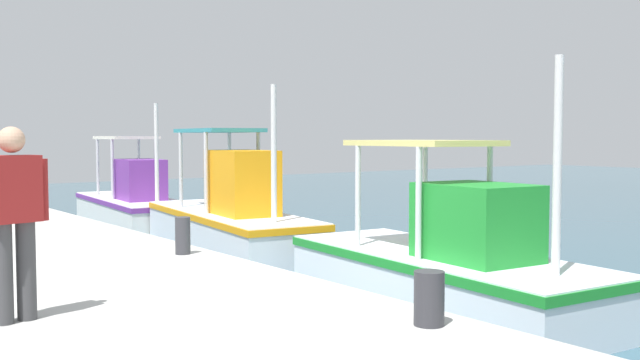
{
  "coord_description": "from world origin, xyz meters",
  "views": [
    {
      "loc": [
        7.2,
        -4.7,
        2.36
      ],
      "look_at": [
        -2.27,
        2.47,
        1.64
      ],
      "focal_mm": 40.25,
      "sensor_mm": 36.0,
      "label": 1
    }
  ],
  "objects_px": {
    "fishing_boat_nearest": "(133,202)",
    "pelican": "(6,191)",
    "fishing_boat_third": "(447,266)",
    "mooring_bollard_nearest": "(183,236)",
    "fishing_boat_second": "(230,219)",
    "mooring_bollard_second": "(429,298)",
    "fisherman_standing": "(13,215)"
  },
  "relations": [
    {
      "from": "mooring_bollard_second",
      "to": "mooring_bollard_nearest",
      "type": "bearing_deg",
      "value": 180.0
    },
    {
      "from": "mooring_bollard_second",
      "to": "fishing_boat_third",
      "type": "bearing_deg",
      "value": 130.55
    },
    {
      "from": "fisherman_standing",
      "to": "fishing_boat_third",
      "type": "bearing_deg",
      "value": 93.56
    },
    {
      "from": "fishing_boat_nearest",
      "to": "fishing_boat_third",
      "type": "relative_size",
      "value": 1.08
    },
    {
      "from": "mooring_bollard_nearest",
      "to": "mooring_bollard_second",
      "type": "xyz_separation_m",
      "value": [
        4.52,
        0.0,
        -0.02
      ]
    },
    {
      "from": "fishing_boat_nearest",
      "to": "fishing_boat_second",
      "type": "distance_m",
      "value": 5.8
    },
    {
      "from": "fishing_boat_nearest",
      "to": "fishing_boat_second",
      "type": "height_order",
      "value": "fishing_boat_second"
    },
    {
      "from": "mooring_bollard_nearest",
      "to": "fishing_boat_second",
      "type": "bearing_deg",
      "value": 142.76
    },
    {
      "from": "fishing_boat_third",
      "to": "pelican",
      "type": "xyz_separation_m",
      "value": [
        -9.7,
        -3.32,
        0.6
      ]
    },
    {
      "from": "fishing_boat_third",
      "to": "fisherman_standing",
      "type": "xyz_separation_m",
      "value": [
        0.35,
        -5.67,
        1.1
      ]
    },
    {
      "from": "fishing_boat_nearest",
      "to": "fisherman_standing",
      "type": "relative_size",
      "value": 3.48
    },
    {
      "from": "pelican",
      "to": "mooring_bollard_nearest",
      "type": "xyz_separation_m",
      "value": [
        7.72,
        0.36,
        -0.15
      ]
    },
    {
      "from": "fishing_boat_second",
      "to": "pelican",
      "type": "height_order",
      "value": "fishing_boat_second"
    },
    {
      "from": "fishing_boat_third",
      "to": "mooring_bollard_second",
      "type": "xyz_separation_m",
      "value": [
        2.54,
        -2.97,
        0.42
      ]
    },
    {
      "from": "pelican",
      "to": "mooring_bollard_second",
      "type": "bearing_deg",
      "value": 1.67
    },
    {
      "from": "fishing_boat_nearest",
      "to": "pelican",
      "type": "height_order",
      "value": "fishing_boat_nearest"
    },
    {
      "from": "fisherman_standing",
      "to": "mooring_bollard_second",
      "type": "xyz_separation_m",
      "value": [
        2.19,
        2.7,
        -0.68
      ]
    },
    {
      "from": "pelican",
      "to": "mooring_bollard_nearest",
      "type": "relative_size",
      "value": 1.79
    },
    {
      "from": "fishing_boat_third",
      "to": "mooring_bollard_nearest",
      "type": "distance_m",
      "value": 3.6
    },
    {
      "from": "fishing_boat_nearest",
      "to": "mooring_bollard_second",
      "type": "xyz_separation_m",
      "value": [
        14.27,
        -3.35,
        0.43
      ]
    },
    {
      "from": "fishing_boat_second",
      "to": "mooring_bollard_nearest",
      "type": "distance_m",
      "value": 4.99
    },
    {
      "from": "fishing_boat_nearest",
      "to": "fishing_boat_third",
      "type": "distance_m",
      "value": 11.74
    },
    {
      "from": "mooring_bollard_nearest",
      "to": "mooring_bollard_second",
      "type": "distance_m",
      "value": 4.52
    },
    {
      "from": "fisherman_standing",
      "to": "fishing_boat_nearest",
      "type": "bearing_deg",
      "value": 153.41
    },
    {
      "from": "fishing_boat_second",
      "to": "fisherman_standing",
      "type": "relative_size",
      "value": 3.66
    },
    {
      "from": "fishing_boat_second",
      "to": "fishing_boat_third",
      "type": "bearing_deg",
      "value": -0.39
    },
    {
      "from": "fishing_boat_nearest",
      "to": "pelican",
      "type": "bearing_deg",
      "value": -61.28
    },
    {
      "from": "fishing_boat_second",
      "to": "pelican",
      "type": "relative_size",
      "value": 6.79
    },
    {
      "from": "fishing_boat_second",
      "to": "mooring_bollard_second",
      "type": "height_order",
      "value": "fishing_boat_second"
    },
    {
      "from": "fishing_boat_third",
      "to": "pelican",
      "type": "height_order",
      "value": "fishing_boat_third"
    },
    {
      "from": "fishing_boat_second",
      "to": "fisherman_standing",
      "type": "height_order",
      "value": "fishing_boat_second"
    },
    {
      "from": "pelican",
      "to": "mooring_bollard_second",
      "type": "xyz_separation_m",
      "value": [
        12.24,
        0.36,
        -0.17
      ]
    }
  ]
}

